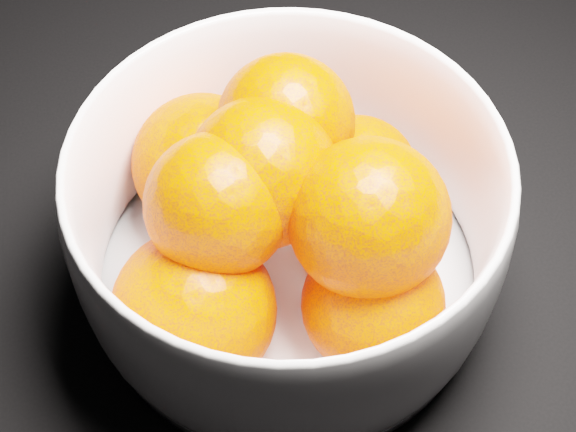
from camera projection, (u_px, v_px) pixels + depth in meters
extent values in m
cylinder|color=white|center=(288.00, 273.00, 0.52)|extent=(0.24, 0.24, 0.01)
sphere|color=#FF3D00|center=(356.00, 177.00, 0.50)|extent=(0.08, 0.08, 0.08)
sphere|color=#FF3D00|center=(204.00, 164.00, 0.51)|extent=(0.09, 0.09, 0.09)
sphere|color=#FF3D00|center=(194.00, 310.00, 0.44)|extent=(0.09, 0.09, 0.09)
sphere|color=#FF3D00|center=(373.00, 304.00, 0.45)|extent=(0.08, 0.08, 0.08)
sphere|color=#FF3D00|center=(286.00, 123.00, 0.46)|extent=(0.08, 0.08, 0.08)
sphere|color=#FF3D00|center=(218.00, 205.00, 0.43)|extent=(0.08, 0.08, 0.08)
sphere|color=#FF3D00|center=(369.00, 218.00, 0.42)|extent=(0.09, 0.09, 0.09)
sphere|color=#FF3D00|center=(262.00, 173.00, 0.44)|extent=(0.08, 0.08, 0.08)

